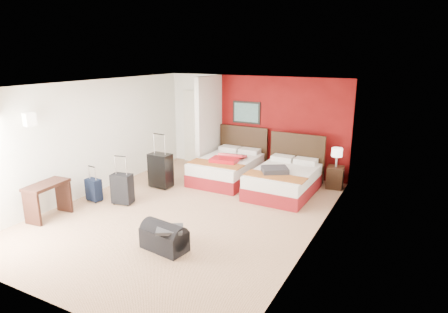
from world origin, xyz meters
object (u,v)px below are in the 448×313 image
Objects in this scene: suitcase_charcoal at (122,190)px; desk at (48,201)px; red_suitcase_open at (228,158)px; suitcase_black at (161,171)px; suitcase_navy at (94,191)px; duffel_bag at (164,238)px; bed_left at (227,170)px; bed_right at (283,182)px; table_lamp at (337,157)px; nightstand at (335,177)px.

desk is at bearing -132.87° from suitcase_charcoal.
desk is (-2.07, -3.48, -0.26)m from red_suitcase_open.
suitcase_navy is (-0.73, -1.37, -0.16)m from suitcase_black.
suitcase_charcoal is 0.68m from suitcase_navy.
duffel_bag is 2.68m from desk.
bed_left is 1.01× the size of bed_right.
bed_right is at bearing 83.71° from duffel_bag.
table_lamp is (0.94, 0.93, 0.46)m from bed_right.
table_lamp reaches higher than suitcase_navy.
suitcase_charcoal reaches higher than bed_left.
suitcase_navy is (-1.86, -2.54, -0.05)m from bed_left.
suitcase_navy is (-3.41, -2.31, -0.05)m from bed_right.
duffel_bag is at bearing -15.19° from suitcase_navy.
desk reaches higher than red_suitcase_open.
nightstand is 6.17m from desk.
red_suitcase_open is 1.95× the size of table_lamp.
suitcase_black reaches higher than red_suitcase_open.
bed_right is 1.32m from nightstand.
suitcase_black is (-1.13, -1.17, 0.11)m from bed_left.
suitcase_charcoal is at bearing -92.06° from suitcase_black.
duffel_bag is at bearing -5.34° from desk.
bed_right reaches higher than nightstand.
bed_left reaches higher than nightstand.
suitcase_black is at bearing -134.08° from bed_left.
suitcase_black is 1.21m from suitcase_charcoal.
suitcase_charcoal is at bearing -141.17° from bed_right.
suitcase_charcoal is at bearing -117.01° from bed_left.
nightstand is at bearing 75.08° from duffel_bag.
bed_left is 2.21× the size of desk.
bed_left is at bearing 128.52° from red_suitcase_open.
suitcase_charcoal is 2.26m from duffel_bag.
bed_left is 0.36m from red_suitcase_open.
red_suitcase_open is 3.16m from suitcase_navy.
bed_right is 1.49m from red_suitcase_open.
duffel_bag is (1.92, -1.17, -0.12)m from suitcase_charcoal.
desk is (-2.68, -0.02, 0.16)m from duffel_bag.
suitcase_navy is 1.05m from desk.
desk is at bearing -141.41° from nightstand.
bed_right is 1.40m from table_lamp.
bed_right is 2.97× the size of suitcase_charcoal.
suitcase_black is at bearing -152.84° from table_lamp.
suitcase_black is at bearing -159.79° from bed_right.
suitcase_navy is (-4.35, -3.23, -0.51)m from table_lamp.
suitcase_navy is at bearing -148.57° from nightstand.
nightstand is 0.62× the size of desk.
bed_right is 4.85m from desk.
suitcase_black reaches higher than nightstand.
suitcase_black reaches higher than bed_right.
suitcase_navy is at bearing -116.27° from suitcase_black.
duffel_bag is (0.71, -3.55, -0.09)m from bed_left.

